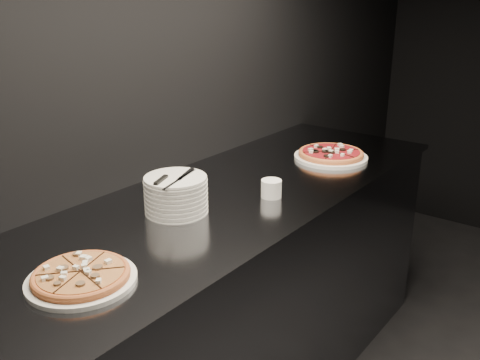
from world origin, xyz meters
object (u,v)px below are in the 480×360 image
Objects in this scene: counter at (218,307)px; pizza_mushroom at (81,276)px; plate_stack at (176,194)px; ramekin at (271,188)px; cutlery at (174,178)px; pizza_tomato at (331,155)px.

counter is 7.97× the size of pizza_mushroom.
counter is 11.23× the size of plate_stack.
counter is at bearing -132.48° from ramekin.
cutlery is (-0.03, -0.18, 0.59)m from counter.
ramekin reaches higher than pizza_mushroom.
counter is at bearing 75.49° from plate_stack.
plate_stack reaches higher than pizza_tomato.
ramekin reaches higher than pizza_tomato.
cutlery is at bearing -117.65° from ramekin.
pizza_mushroom is 3.98× the size of ramekin.
pizza_mushroom reaches higher than counter.
pizza_tomato is at bearing 89.83° from pizza_mushroom.
pizza_mushroom is 0.51m from cutlery.
plate_stack is 2.83× the size of ramekin.
cutlery is 0.39m from ramekin.
ramekin is at bearing 41.63° from cutlery.
cutlery is (-0.13, -0.89, 0.11)m from pizza_tomato.
plate_stack is at bearing -120.06° from ramekin.
plate_stack is at bearing 104.59° from pizza_mushroom.
pizza_tomato is 4.59× the size of ramekin.
pizza_tomato is at bearing 81.28° from plate_stack.
pizza_tomato is (0.00, 1.38, 0.00)m from pizza_mushroom.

